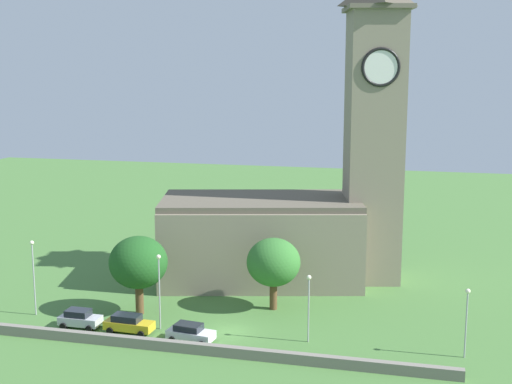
# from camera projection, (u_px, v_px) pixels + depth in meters

# --- Properties ---
(ground_plane) EXTENTS (200.00, 200.00, 0.00)m
(ground_plane) POSITION_uv_depth(u_px,v_px,m) (264.00, 285.00, 79.75)
(ground_plane) COLOR #477538
(church) EXTENTS (30.17, 18.15, 35.56)m
(church) POSITION_uv_depth(u_px,v_px,m) (296.00, 205.00, 80.68)
(church) COLOR gray
(church) RESTS_ON ground
(quay_barrier) EXTENTS (42.98, 0.70, 0.97)m
(quay_barrier) POSITION_uv_depth(u_px,v_px,m) (212.00, 350.00, 60.06)
(quay_barrier) COLOR gray
(quay_barrier) RESTS_ON ground
(car_silver) EXTENTS (4.11, 2.14, 1.80)m
(car_silver) POSITION_uv_depth(u_px,v_px,m) (80.00, 318.00, 66.53)
(car_silver) COLOR silver
(car_silver) RESTS_ON ground
(car_yellow) EXTENTS (4.85, 2.19, 1.79)m
(car_yellow) POSITION_uv_depth(u_px,v_px,m) (129.00, 323.00, 65.21)
(car_yellow) COLOR gold
(car_yellow) RESTS_ON ground
(car_white) EXTENTS (4.61, 2.60, 1.70)m
(car_white) POSITION_uv_depth(u_px,v_px,m) (190.00, 333.00, 63.02)
(car_white) COLOR silver
(car_white) RESTS_ON ground
(streetlamp_west_end) EXTENTS (0.44, 0.44, 7.90)m
(streetlamp_west_end) POSITION_uv_depth(u_px,v_px,m) (33.00, 266.00, 69.20)
(streetlamp_west_end) COLOR #9EA0A5
(streetlamp_west_end) RESTS_ON ground
(streetlamp_west_mid) EXTENTS (0.44, 0.44, 7.52)m
(streetlamp_west_mid) POSITION_uv_depth(u_px,v_px,m) (159.00, 280.00, 65.37)
(streetlamp_west_mid) COLOR #9EA0A5
(streetlamp_west_mid) RESTS_ON ground
(streetlamp_central) EXTENTS (0.44, 0.44, 6.46)m
(streetlamp_central) POSITION_uv_depth(u_px,v_px,m) (309.00, 297.00, 62.32)
(streetlamp_central) COLOR #9EA0A5
(streetlamp_central) RESTS_ON ground
(streetlamp_east_mid) EXTENTS (0.44, 0.44, 6.31)m
(streetlamp_east_mid) POSITION_uv_depth(u_px,v_px,m) (467.00, 311.00, 58.89)
(streetlamp_east_mid) COLOR #9EA0A5
(streetlamp_east_mid) RESTS_ON ground
(tree_riverside_east) EXTENTS (5.66, 5.66, 7.70)m
(tree_riverside_east) POSITION_uv_depth(u_px,v_px,m) (273.00, 262.00, 70.91)
(tree_riverside_east) COLOR brown
(tree_riverside_east) RESTS_ON ground
(tree_churchyard) EXTENTS (6.02, 6.02, 8.23)m
(tree_churchyard) POSITION_uv_depth(u_px,v_px,m) (138.00, 263.00, 69.50)
(tree_churchyard) COLOR brown
(tree_churchyard) RESTS_ON ground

